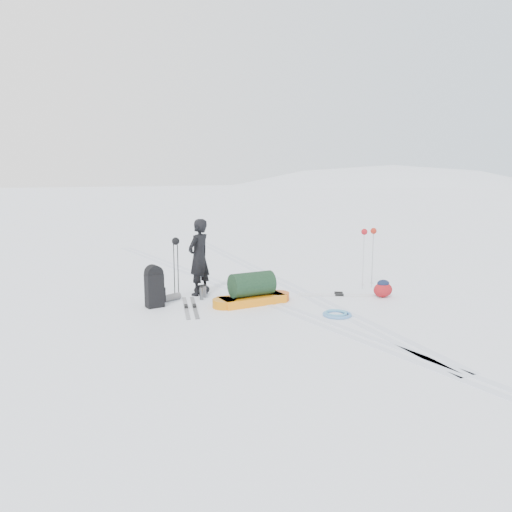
# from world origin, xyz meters

# --- Properties ---
(ground) EXTENTS (200.00, 200.00, 0.00)m
(ground) POSITION_xyz_m (0.00, 0.00, 0.00)
(ground) COLOR white
(ground) RESTS_ON ground
(snow_hill_backdrop) EXTENTS (359.50, 192.00, 162.45)m
(snow_hill_backdrop) POSITION_xyz_m (62.69, 84.02, -69.02)
(snow_hill_backdrop) COLOR white
(snow_hill_backdrop) RESTS_ON ground
(ski_tracks) EXTENTS (3.38, 17.97, 0.01)m
(ski_tracks) POSITION_xyz_m (0.61, 0.88, 0.00)
(ski_tracks) COLOR silver
(ski_tracks) RESTS_ON ground
(skier) EXTENTS (0.74, 0.66, 1.70)m
(skier) POSITION_xyz_m (-0.99, 1.06, 0.85)
(skier) COLOR black
(skier) RESTS_ON ground
(pulk_sled) EXTENTS (1.74, 0.58, 0.67)m
(pulk_sled) POSITION_xyz_m (-0.34, -0.20, 0.25)
(pulk_sled) COLOR orange
(pulk_sled) RESTS_ON ground
(expedition_rucksack) EXTENTS (0.87, 0.61, 0.87)m
(expedition_rucksack) POSITION_xyz_m (-2.13, 0.55, 0.40)
(expedition_rucksack) COLOR black
(expedition_rucksack) RESTS_ON ground
(ski_poles_black) EXTENTS (0.19, 0.16, 1.33)m
(ski_poles_black) POSITION_xyz_m (-1.54, 0.99, 1.09)
(ski_poles_black) COLOR black
(ski_poles_black) RESTS_ON ground
(ski_poles_silver) EXTENTS (0.45, 0.18, 1.42)m
(ski_poles_silver) POSITION_xyz_m (2.72, -0.26, 1.19)
(ski_poles_silver) COLOR silver
(ski_poles_silver) RESTS_ON ground
(touring_skis_grey) EXTENTS (0.76, 1.69, 0.06)m
(touring_skis_grey) POSITION_xyz_m (-1.58, 0.11, 0.01)
(touring_skis_grey) COLOR gray
(touring_skis_grey) RESTS_ON ground
(touring_skis_white) EXTENTS (1.69, 1.17, 0.07)m
(touring_skis_white) POSITION_xyz_m (1.68, -0.53, 0.01)
(touring_skis_white) COLOR silver
(touring_skis_white) RESTS_ON ground
(rope_coil) EXTENTS (0.69, 0.69, 0.07)m
(rope_coil) POSITION_xyz_m (0.66, -1.75, 0.03)
(rope_coil) COLOR #5088C3
(rope_coil) RESTS_ON ground
(small_daypack) EXTENTS (0.55, 0.49, 0.39)m
(small_daypack) POSITION_xyz_m (2.44, -1.08, 0.19)
(small_daypack) COLOR maroon
(small_daypack) RESTS_ON ground
(thermos_pair) EXTENTS (0.23, 0.27, 0.31)m
(thermos_pair) POSITION_xyz_m (-1.06, 0.68, 0.14)
(thermos_pair) COLOR slate
(thermos_pair) RESTS_ON ground
(stuff_sack) EXTENTS (0.39, 0.32, 0.23)m
(stuff_sack) POSITION_xyz_m (-0.94, 1.04, 0.11)
(stuff_sack) COLOR black
(stuff_sack) RESTS_ON ground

